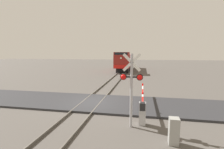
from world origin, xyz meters
TOP-DOWN VIEW (x-y plane):
  - ground_plane at (0.00, 0.00)m, footprint 160.00×160.00m
  - rail_track_left at (-0.72, 0.00)m, footprint 0.08×80.00m
  - rail_track_right at (0.72, 0.00)m, footprint 0.08×80.00m
  - road_surface at (0.00, 0.00)m, footprint 36.00×4.46m
  - locomotive at (0.00, 24.40)m, footprint 2.79×14.47m
  - crossing_signal at (3.33, -3.59)m, footprint 1.18×0.33m
  - crossing_gate at (3.93, -2.36)m, footprint 0.36×6.26m
  - utility_cabinet at (5.27, -4.90)m, footprint 0.42×0.41m

SIDE VIEW (x-z plane):
  - ground_plane at x=0.00m, z-range 0.00..0.00m
  - road_surface at x=0.00m, z-range 0.00..0.14m
  - rail_track_left at x=-0.72m, z-range 0.00..0.15m
  - rail_track_right at x=0.72m, z-range 0.00..0.15m
  - utility_cabinet at x=5.27m, z-range 0.00..1.18m
  - crossing_gate at x=3.93m, z-range 0.18..1.55m
  - locomotive at x=0.00m, z-range 0.08..4.12m
  - crossing_signal at x=3.33m, z-range 0.47..4.41m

